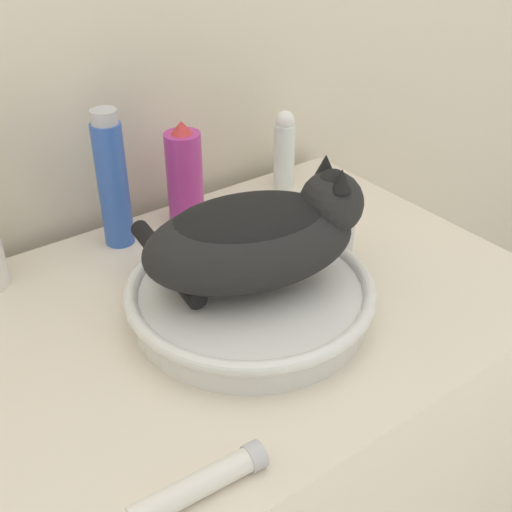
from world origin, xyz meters
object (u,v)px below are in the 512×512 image
faucet (338,224)px  cream_tube (201,484)px  cat (257,235)px  spray_bottle_trigger (185,176)px  deodorant_stick (284,150)px  shampoo_bottle_tall (113,181)px

faucet → cream_tube: size_ratio=0.86×
cat → cream_tube: 0.34m
cat → cream_tube: size_ratio=2.11×
spray_bottle_trigger → faucet: bearing=-64.2°
faucet → cream_tube: 0.49m
deodorant_stick → cream_tube: bearing=-135.2°
cat → deodorant_stick: (0.28, 0.30, -0.05)m
shampoo_bottle_tall → spray_bottle_trigger: 0.14m
spray_bottle_trigger → deodorant_stick: bearing=0.0°
shampoo_bottle_tall → spray_bottle_trigger: (0.13, 0.00, -0.03)m
cream_tube → shampoo_bottle_tall: bearing=72.8°
cat → spray_bottle_trigger: cat is taller
shampoo_bottle_tall → cream_tube: (-0.16, -0.51, -0.10)m
shampoo_bottle_tall → cream_tube: shampoo_bottle_tall is taller
cat → deodorant_stick: size_ratio=2.10×
spray_bottle_trigger → cream_tube: spray_bottle_trigger is taller
deodorant_stick → cat: bearing=-133.8°
faucet → spray_bottle_trigger: size_ratio=0.72×
spray_bottle_trigger → cream_tube: 0.59m
cream_tube → deodorant_stick: bearing=44.8°
deodorant_stick → spray_bottle_trigger: 0.22m
shampoo_bottle_tall → deodorant_stick: 0.36m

